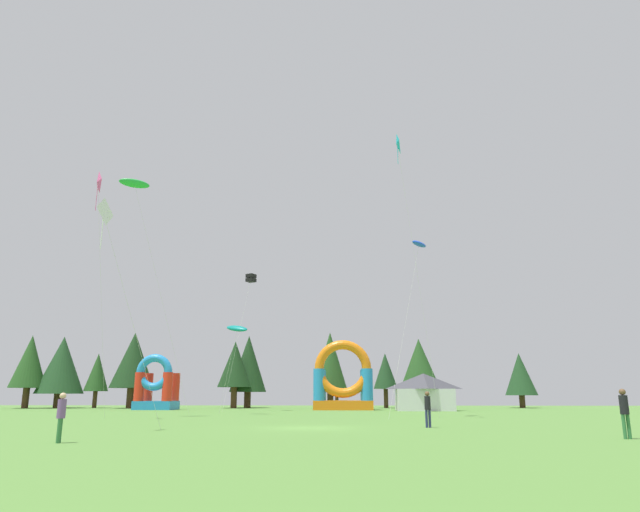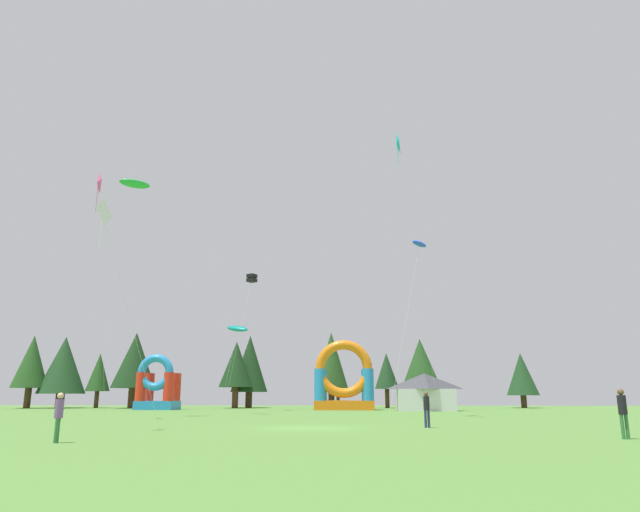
# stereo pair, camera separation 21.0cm
# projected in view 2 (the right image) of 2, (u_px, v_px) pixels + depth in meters

# --- Properties ---
(ground_plane) EXTENTS (120.00, 120.00, 0.00)m
(ground_plane) POSITION_uv_depth(u_px,v_px,m) (308.00, 428.00, 28.80)
(ground_plane) COLOR #548438
(kite_black_box) EXTENTS (2.41, 4.10, 14.22)m
(kite_black_box) POSITION_uv_depth(u_px,v_px,m) (252.00, 278.00, 61.21)
(kite_black_box) COLOR black
(kite_black_box) RESTS_ON ground_plane
(kite_white_diamond) EXTENTS (3.20, 2.65, 10.90)m
(kite_white_diamond) POSITION_uv_depth(u_px,v_px,m) (101.00, 215.00, 28.25)
(kite_white_diamond) COLOR white
(kite_white_diamond) RESTS_ON ground_plane
(kite_blue_parafoil) EXTENTS (4.06, 5.30, 13.82)m
(kite_blue_parafoil) POSITION_uv_depth(u_px,v_px,m) (419.00, 244.00, 46.18)
(kite_blue_parafoil) COLOR blue
(kite_blue_parafoil) RESTS_ON ground_plane
(kite_pink_diamond) EXTENTS (1.14, 3.96, 17.18)m
(kite_pink_diamond) POSITION_uv_depth(u_px,v_px,m) (97.00, 185.00, 41.44)
(kite_pink_diamond) COLOR #EA599E
(kite_pink_diamond) RESTS_ON ground_plane
(kite_cyan_diamond) EXTENTS (2.94, 3.00, 21.14)m
(kite_cyan_diamond) POSITION_uv_depth(u_px,v_px,m) (396.00, 147.00, 44.32)
(kite_cyan_diamond) COLOR #19B7CC
(kite_cyan_diamond) RESTS_ON ground_plane
(kite_teal_parafoil) EXTENTS (2.64, 1.81, 7.81)m
(kite_teal_parafoil) POSITION_uv_depth(u_px,v_px,m) (237.00, 329.00, 50.06)
(kite_teal_parafoil) COLOR #0C7F7A
(kite_teal_parafoil) RESTS_ON ground_plane
(kite_green_parafoil) EXTENTS (6.19, 3.35, 18.76)m
(kite_green_parafoil) POSITION_uv_depth(u_px,v_px,m) (135.00, 184.00, 46.32)
(kite_green_parafoil) COLOR green
(kite_green_parafoil) RESTS_ON ground_plane
(person_far_side) EXTENTS (0.34, 0.34, 1.72)m
(person_far_side) POSITION_uv_depth(u_px,v_px,m) (59.00, 413.00, 20.18)
(person_far_side) COLOR #33723F
(person_far_side) RESTS_ON ground_plane
(person_left_edge) EXTENTS (0.38, 0.38, 1.81)m
(person_left_edge) POSITION_uv_depth(u_px,v_px,m) (427.00, 406.00, 29.33)
(person_left_edge) COLOR navy
(person_left_edge) RESTS_ON ground_plane
(person_near_camera) EXTENTS (0.35, 0.35, 1.87)m
(person_near_camera) POSITION_uv_depth(u_px,v_px,m) (623.00, 409.00, 21.88)
(person_near_camera) COLOR #33723F
(person_near_camera) RESTS_ON ground_plane
(inflatable_orange_dome) EXTENTS (4.21, 3.89, 6.01)m
(inflatable_orange_dome) POSITION_uv_depth(u_px,v_px,m) (157.00, 389.00, 63.49)
(inflatable_orange_dome) COLOR #268CD8
(inflatable_orange_dome) RESTS_ON ground_plane
(inflatable_yellow_castle) EXTENTS (6.45, 4.54, 7.47)m
(inflatable_yellow_castle) POSITION_uv_depth(u_px,v_px,m) (344.00, 384.00, 62.63)
(inflatable_yellow_castle) COLOR orange
(inflatable_yellow_castle) RESTS_ON ground_plane
(festival_tent) EXTENTS (5.75, 4.39, 3.80)m
(festival_tent) POSITION_uv_depth(u_px,v_px,m) (425.00, 392.00, 59.56)
(festival_tent) COLOR silver
(festival_tent) RESTS_ON ground_plane
(tree_row_0) EXTENTS (4.34, 4.34, 8.88)m
(tree_row_0) POSITION_uv_depth(u_px,v_px,m) (32.00, 362.00, 71.00)
(tree_row_0) COLOR #4C331E
(tree_row_0) RESTS_ON ground_plane
(tree_row_1) EXTENTS (5.81, 5.81, 8.83)m
(tree_row_1) POSITION_uv_depth(u_px,v_px,m) (63.00, 365.00, 72.08)
(tree_row_1) COLOR #4C331E
(tree_row_1) RESTS_ON ground_plane
(tree_row_2) EXTENTS (2.97, 2.97, 6.76)m
(tree_row_2) POSITION_uv_depth(u_px,v_px,m) (99.00, 373.00, 72.55)
(tree_row_2) COLOR #4C331E
(tree_row_2) RESTS_ON ground_plane
(tree_row_3) EXTENTS (5.42, 5.42, 9.28)m
(tree_row_3) POSITION_uv_depth(u_px,v_px,m) (135.00, 360.00, 71.55)
(tree_row_3) COLOR #4C331E
(tree_row_3) RESTS_ON ground_plane
(tree_row_4) EXTENTS (4.20, 4.20, 8.15)m
(tree_row_4) POSITION_uv_depth(u_px,v_px,m) (236.00, 365.00, 71.43)
(tree_row_4) COLOR #4C331E
(tree_row_4) RESTS_ON ground_plane
(tree_row_5) EXTENTS (4.71, 4.71, 9.08)m
(tree_row_5) POSITION_uv_depth(u_px,v_px,m) (250.00, 364.00, 73.50)
(tree_row_5) COLOR #4C331E
(tree_row_5) RESTS_ON ground_plane
(tree_row_6) EXTENTS (4.02, 4.02, 9.06)m
(tree_row_6) POSITION_uv_depth(u_px,v_px,m) (331.00, 360.00, 69.08)
(tree_row_6) COLOR #4C331E
(tree_row_6) RESTS_ON ground_plane
(tree_row_7) EXTENTS (2.43, 2.43, 6.83)m
(tree_row_7) POSITION_uv_depth(u_px,v_px,m) (338.00, 370.00, 73.66)
(tree_row_7) COLOR #4C331E
(tree_row_7) RESTS_ON ground_plane
(tree_row_8) EXTENTS (3.05, 3.05, 6.76)m
(tree_row_8) POSITION_uv_depth(u_px,v_px,m) (387.00, 371.00, 72.09)
(tree_row_8) COLOR #4C331E
(tree_row_8) RESTS_ON ground_plane
(tree_row_9) EXTENTS (5.01, 5.01, 8.24)m
(tree_row_9) POSITION_uv_depth(u_px,v_px,m) (421.00, 365.00, 68.66)
(tree_row_9) COLOR #4C331E
(tree_row_9) RESTS_ON ground_plane
(tree_row_10) EXTENTS (3.98, 3.98, 6.79)m
(tree_row_10) POSITION_uv_depth(u_px,v_px,m) (522.00, 374.00, 72.21)
(tree_row_10) COLOR #4C331E
(tree_row_10) RESTS_ON ground_plane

